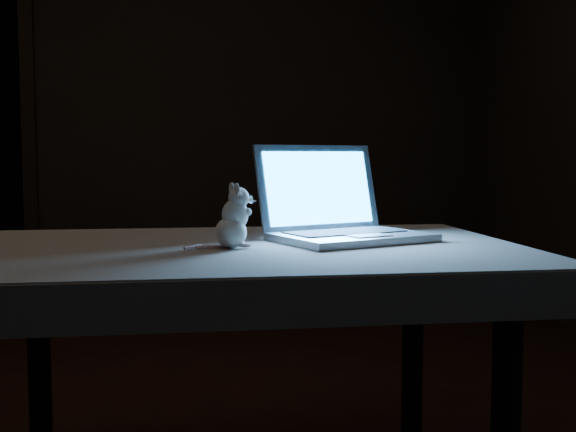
{
  "coord_description": "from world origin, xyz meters",
  "views": [
    {
      "loc": [
        0.08,
        -2.09,
        0.9
      ],
      "look_at": [
        0.42,
        -0.36,
        0.75
      ],
      "focal_mm": 45.0,
      "sensor_mm": 36.0,
      "label": 1
    }
  ],
  "objects": [
    {
      "name": "back_wall",
      "position": [
        0.0,
        2.5,
        1.3
      ],
      "size": [
        4.5,
        0.04,
        2.6
      ],
      "primitive_type": "cube",
      "color": "black",
      "rests_on": "ground"
    },
    {
      "name": "table",
      "position": [
        0.3,
        -0.36,
        0.34
      ],
      "size": [
        1.3,
        0.87,
        0.68
      ],
      "primitive_type": null,
      "rotation": [
        0.0,
        0.0,
        -0.05
      ],
      "color": "black",
      "rests_on": "floor"
    },
    {
      "name": "tablecloth",
      "position": [
        0.36,
        -0.38,
        0.64
      ],
      "size": [
        1.43,
        1.02,
        0.09
      ],
      "primitive_type": null,
      "rotation": [
        0.0,
        0.0,
        0.09
      ],
      "color": "#B8A796",
      "rests_on": "table"
    },
    {
      "name": "laptop",
      "position": [
        0.59,
        -0.32,
        0.81
      ],
      "size": [
        0.46,
        0.43,
        0.25
      ],
      "primitive_type": null,
      "rotation": [
        0.0,
        0.0,
        0.34
      ],
      "color": "#AFAFB4",
      "rests_on": "tablecloth"
    },
    {
      "name": "plush_mouse",
      "position": [
        0.27,
        -0.4,
        0.76
      ],
      "size": [
        0.13,
        0.13,
        0.15
      ],
      "primitive_type": null,
      "rotation": [
        0.0,
        0.0,
        0.22
      ],
      "color": "white",
      "rests_on": "tablecloth"
    }
  ]
}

